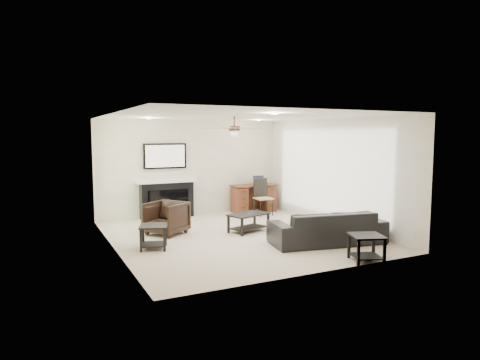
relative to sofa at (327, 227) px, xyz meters
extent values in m
plane|color=beige|center=(-1.31, 1.36, -0.32)|extent=(5.50, 5.50, 0.00)
cube|color=white|center=(-1.31, 1.36, 2.18)|extent=(5.00, 5.50, 0.04)
cube|color=#ECE1C8|center=(-1.31, 4.11, 0.93)|extent=(5.00, 0.04, 2.50)
cube|color=#ECE1C8|center=(-1.31, -1.39, 0.93)|extent=(5.00, 0.04, 2.50)
cube|color=#ECE1C8|center=(-3.81, 1.36, 0.93)|extent=(0.04, 5.50, 2.50)
cube|color=#ECE1C8|center=(1.19, 1.36, 0.93)|extent=(0.04, 5.50, 2.50)
cube|color=silver|center=(1.14, 1.46, 0.91)|extent=(0.04, 5.10, 2.40)
cube|color=#93BC89|center=(-3.78, 2.91, 0.73)|extent=(0.04, 1.80, 2.10)
cylinder|color=#382619|center=(-1.31, 1.46, 1.93)|extent=(1.40, 1.40, 0.30)
imported|color=black|center=(0.00, 0.00, 0.00)|extent=(2.34, 1.26, 0.65)
imported|color=black|center=(-2.60, 2.15, 0.03)|extent=(1.06, 1.06, 0.70)
cube|color=black|center=(-0.90, 1.60, -0.12)|extent=(1.01, 0.76, 0.40)
cube|color=black|center=(-0.15, -1.25, -0.10)|extent=(0.67, 0.67, 0.45)
cube|color=black|center=(-3.15, 1.10, -0.10)|extent=(0.64, 0.64, 0.45)
cube|color=black|center=(-2.04, 3.94, 0.63)|extent=(1.52, 0.34, 1.91)
cube|color=#3D210F|center=(0.33, 3.69, 0.06)|extent=(1.22, 0.56, 0.76)
cube|color=black|center=(0.33, 3.14, 0.16)|extent=(0.44, 0.46, 0.97)
cube|color=black|center=(0.53, 3.67, 0.55)|extent=(0.33, 0.24, 0.23)
camera|label=1|loc=(-5.14, -6.60, 1.79)|focal=32.00mm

